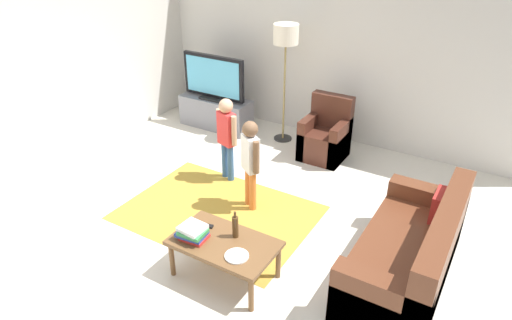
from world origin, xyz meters
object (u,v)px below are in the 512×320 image
(child_center, at_px, (250,157))
(coffee_table, at_px, (224,246))
(armchair, at_px, (326,138))
(tv_remote, at_px, (205,225))
(floor_lamp, at_px, (286,41))
(book_stack, at_px, (193,232))
(plate, at_px, (237,256))
(child_near_tv, at_px, (227,132))
(bottle, at_px, (235,226))
(tv, at_px, (214,78))
(tv_stand, at_px, (216,113))
(couch, at_px, (413,256))

(child_center, distance_m, coffee_table, 1.27)
(armchair, xyz_separation_m, coffee_table, (0.18, -2.83, 0.07))
(coffee_table, height_order, tv_remote, tv_remote)
(armchair, height_order, floor_lamp, floor_lamp)
(book_stack, height_order, plate, book_stack)
(floor_lamp, relative_size, child_center, 1.59)
(child_near_tv, relative_size, bottle, 3.99)
(tv, bearing_deg, bottle, -51.16)
(child_center, xyz_separation_m, plate, (0.64, -1.27, -0.25))
(armchair, bearing_deg, plate, -82.31)
(tv_stand, bearing_deg, armchair, -1.15)
(tv_remote, bearing_deg, child_near_tv, 103.17)
(tv_stand, distance_m, book_stack, 3.53)
(floor_lamp, bearing_deg, coffee_table, -72.12)
(armchair, xyz_separation_m, plate, (0.40, -2.95, 0.13))
(coffee_table, bearing_deg, armchair, 93.60)
(book_stack, bearing_deg, child_center, 96.34)
(plate, bearing_deg, bottle, 125.35)
(coffee_table, relative_size, plate, 4.55)
(book_stack, distance_m, plate, 0.50)
(tv, xyz_separation_m, book_stack, (1.87, -2.96, -0.36))
(plate, bearing_deg, tv_stand, 128.38)
(tv_stand, relative_size, tv_remote, 7.06)
(tv_stand, xyz_separation_m, book_stack, (1.87, -2.98, 0.25))
(book_stack, bearing_deg, armchair, 88.02)
(child_center, bearing_deg, coffee_table, -69.98)
(armchair, bearing_deg, bottle, -85.19)
(couch, bearing_deg, tv_stand, 151.74)
(coffee_table, height_order, book_stack, book_stack)
(tv_stand, xyz_separation_m, bottle, (2.20, -2.75, 0.29))
(couch, xyz_separation_m, bottle, (-1.51, -0.76, 0.25))
(book_stack, bearing_deg, couch, 28.35)
(couch, bearing_deg, child_center, 172.08)
(armchair, height_order, child_center, child_center)
(tv, xyz_separation_m, child_near_tv, (1.11, -1.28, -0.17))
(tv, height_order, child_center, tv)
(child_near_tv, bearing_deg, plate, -53.48)
(bottle, bearing_deg, armchair, 94.81)
(tv_stand, bearing_deg, couch, -28.26)
(armchair, xyz_separation_m, tv_remote, (-0.12, -2.73, 0.13))
(tv, bearing_deg, couch, -28.01)
(couch, relative_size, armchair, 2.00)
(bottle, height_order, tv_remote, bottle)
(floor_lamp, height_order, bottle, floor_lamp)
(child_center, distance_m, tv_remote, 1.09)
(tv, xyz_separation_m, armchair, (1.97, -0.02, -0.55))
(tv_stand, height_order, tv, tv)
(child_center, relative_size, coffee_table, 1.12)
(tv, relative_size, floor_lamp, 0.62)
(bottle, bearing_deg, plate, -54.65)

